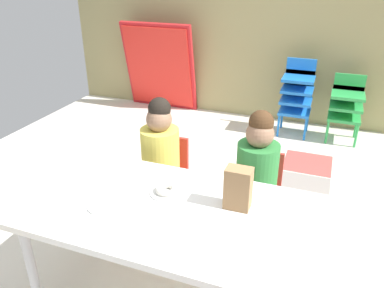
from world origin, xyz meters
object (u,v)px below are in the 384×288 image
seated_child_middle_seat (257,167)px  kid_chair_blue_stack (297,93)px  craft_table (190,220)px  seated_child_near_camera (161,150)px  folded_activity_table (159,67)px  donut_powdered_on_plate (167,189)px  paper_plate_center_table (105,205)px  kid_chair_green_stack (346,104)px  paper_bag_brown (238,188)px  paper_plate_near_edge (167,192)px

seated_child_middle_seat → kid_chair_blue_stack: seated_child_middle_seat is taller
craft_table → seated_child_near_camera: seated_child_near_camera is taller
folded_activity_table → donut_powdered_on_plate: 2.93m
folded_activity_table → paper_plate_center_table: folded_activity_table is taller
craft_table → seated_child_middle_seat: 0.67m
seated_child_middle_seat → donut_powdered_on_plate: (-0.39, -0.51, 0.05)m
seated_child_near_camera → paper_plate_center_table: bearing=-87.6°
kid_chair_blue_stack → kid_chair_green_stack: 0.50m
seated_child_middle_seat → donut_powdered_on_plate: size_ratio=7.63×
kid_chair_green_stack → folded_activity_table: bearing=175.2°
seated_child_near_camera → folded_activity_table: bearing=115.3°
craft_table → donut_powdered_on_plate: size_ratio=13.77×
craft_table → donut_powdered_on_plate: donut_powdered_on_plate is taller
kid_chair_blue_stack → donut_powdered_on_plate: kid_chair_blue_stack is taller
kid_chair_blue_stack → kid_chair_green_stack: size_ratio=1.18×
kid_chair_green_stack → seated_child_near_camera: bearing=-121.7°
paper_bag_brown → paper_plate_near_edge: 0.40m
seated_child_near_camera → craft_table: bearing=-54.3°
paper_plate_center_table → paper_plate_near_edge: bearing=41.8°
seated_child_near_camera → kid_chair_blue_stack: size_ratio=1.15×
craft_table → kid_chair_blue_stack: 2.58m
folded_activity_table → paper_plate_center_table: (1.03, -2.85, 0.05)m
craft_table → paper_plate_near_edge: size_ratio=9.19×
folded_activity_table → paper_plate_center_table: size_ratio=6.04×
paper_bag_brown → paper_plate_center_table: size_ratio=1.22×
seated_child_middle_seat → paper_plate_center_table: 0.97m
craft_table → kid_chair_blue_stack: size_ratio=2.07×
kid_chair_blue_stack → paper_bag_brown: paper_bag_brown is taller
seated_child_near_camera → donut_powdered_on_plate: size_ratio=7.63×
seated_child_middle_seat → kid_chair_blue_stack: size_ratio=1.15×
donut_powdered_on_plate → folded_activity_table: bearing=115.9°
paper_plate_center_table → kid_chair_green_stack: bearing=66.4°
craft_table → folded_activity_table: 3.11m
paper_plate_center_table → donut_powdered_on_plate: size_ratio=1.50×
craft_table → donut_powdered_on_plate: 0.23m
seated_child_middle_seat → paper_plate_near_edge: bearing=-126.9°
paper_bag_brown → paper_plate_center_table: paper_bag_brown is taller
seated_child_middle_seat → paper_bag_brown: seated_child_middle_seat is taller
kid_chair_blue_stack → paper_plate_near_edge: size_ratio=4.44×
kid_chair_blue_stack → donut_powdered_on_plate: bearing=-99.7°
paper_plate_near_edge → paper_plate_center_table: 0.33m
donut_powdered_on_plate → seated_child_near_camera: bearing=118.1°
paper_bag_brown → seated_child_near_camera: bearing=142.6°
folded_activity_table → paper_plate_near_edge: 2.92m
folded_activity_table → donut_powdered_on_plate: bearing=-64.1°
folded_activity_table → paper_plate_near_edge: bearing=-64.1°
kid_chair_green_stack → paper_plate_near_edge: bearing=-110.6°
kid_chair_blue_stack → paper_plate_near_edge: (-0.42, -2.45, 0.13)m
kid_chair_green_stack → paper_plate_near_edge: kid_chair_green_stack is taller
paper_bag_brown → paper_plate_near_edge: size_ratio=1.22×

